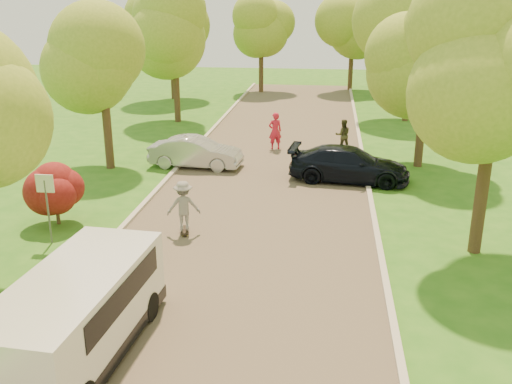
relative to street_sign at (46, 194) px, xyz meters
The scene contains 22 objects.
ground 7.22m from the street_sign, 34.59° to the right, with size 100.00×100.00×0.00m, color #286518.
road 7.22m from the street_sign, 34.59° to the left, with size 8.00×60.00×0.01m, color #4C4438.
curb_left 4.62m from the street_sign, 66.37° to the left, with size 0.18×60.00×0.12m, color #B2AD9E.
curb_right 10.74m from the street_sign, 22.10° to the left, with size 0.18×60.00×0.12m, color #B2AD9E.
street_sign is the anchor object (origin of this frame).
red_shrub 1.65m from the street_sign, 108.43° to the left, with size 1.70×1.70×1.95m.
tree_l_midb 8.61m from the street_sign, 97.22° to the left, with size 4.30×4.20×6.62m.
tree_l_far 18.43m from the street_sign, 91.87° to the left, with size 4.92×4.80×7.79m.
tree_r_mida 13.46m from the street_sign, ahead, with size 5.13×5.00×7.95m.
tree_r_midb 16.27m from the street_sign, 38.90° to the left, with size 4.51×4.40×7.01m.
tree_r_far 24.25m from the street_sign, 56.91° to the left, with size 5.33×5.20×8.34m.
tree_bg_a 26.44m from the street_sign, 96.53° to the left, with size 5.12×5.00×7.72m.
tree_bg_b 31.57m from the street_sign, 63.40° to the left, with size 5.12×5.00×7.95m.
tree_bg_c 30.35m from the street_sign, 84.26° to the left, with size 4.92×4.80×7.33m.
tree_bg_d 33.74m from the street_sign, 72.61° to the left, with size 5.12×5.00×7.72m.
minivan 6.33m from the street_sign, 58.42° to the right, with size 2.27×5.11×1.86m.
silver_sedan 9.00m from the street_sign, 73.78° to the left, with size 1.41×4.04×1.33m, color #A8A8AD.
dark_sedan 11.78m from the street_sign, 39.22° to the left, with size 1.96×4.83×1.40m, color black.
longboard 4.28m from the street_sign, 18.34° to the left, with size 0.45×0.86×0.10m.
skateboarder 4.08m from the street_sign, 18.34° to the left, with size 1.04×0.60×1.61m, color gray.
person_striped 13.40m from the street_sign, 65.09° to the left, with size 0.67×0.44×1.83m, color #BC1C36.
person_olive 15.27m from the street_sign, 54.17° to the left, with size 0.74×0.58×1.53m, color #343520.
Camera 1 is at (2.40, -10.99, 7.07)m, focal length 40.00 mm.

